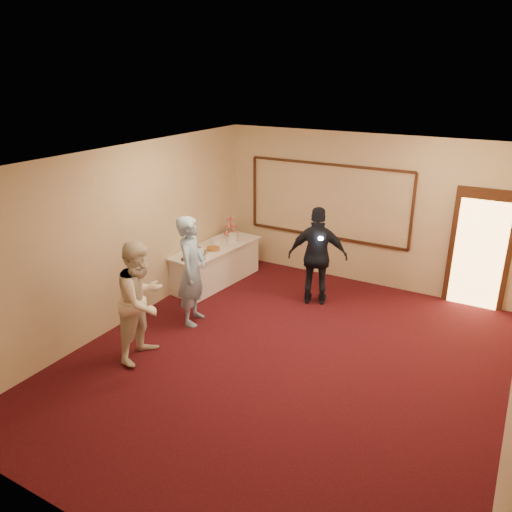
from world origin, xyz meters
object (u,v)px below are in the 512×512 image
Objects in this scene: pavlova_tray at (195,254)px; tart at (213,249)px; plate_stack_a at (216,242)px; plate_stack_b at (233,238)px; buffet_table at (215,264)px; woman at (142,301)px; man at (192,271)px; cupcake_stand at (231,227)px; guest at (318,256)px.

pavlova_tray reaches higher than tart.
plate_stack_a is 0.99× the size of plate_stack_b.
pavlova_tray reaches higher than buffet_table.
woman reaches higher than plate_stack_a.
tart is at bearing 3.73° from man.
buffet_table is 1.02m from cupcake_stand.
woman is (0.54, -2.66, 0.12)m from tart.
plate_stack_a is at bearing 93.72° from buffet_table.
woman is at bearing -78.46° from tart.
buffet_table is at bearing -110.04° from plate_stack_b.
plate_stack_b is 2.10m from man.
plate_stack_b is at bearing -53.27° from cupcake_stand.
guest is (1.53, 3.00, -0.00)m from woman.
cupcake_stand is 3.80m from woman.
pavlova_tray is 1.34× the size of cupcake_stand.
buffet_table is at bearing 4.50° from man.
pavlova_tray is 1.16m from plate_stack_b.
buffet_table is at bearing 8.00° from woman.
man reaches higher than guest.
cupcake_stand reaches higher than plate_stack_a.
plate_stack_a is 0.11× the size of woman.
tart is (0.25, -1.06, -0.14)m from cupcake_stand.
plate_stack_a is at bearing 111.48° from tart.
tart is 1.51m from man.
cupcake_stand is 0.24× the size of man.
pavlova_tray is 3.09× the size of plate_stack_a.
woman is at bearing -77.96° from cupcake_stand.
pavlova_tray reaches higher than plate_stack_b.
guest is (1.54, 1.74, -0.03)m from man.
cupcake_stand is at bearing 97.17° from pavlova_tray.
tart is (0.10, -0.20, 0.41)m from buffet_table.
tart is 0.17× the size of woman.
buffet_table is 1.81m from man.
plate_stack_b is at bearing 66.16° from plate_stack_a.
plate_stack_b is (0.31, -0.41, -0.08)m from cupcake_stand.
plate_stack_a is at bearing 7.80° from woman.
woman is at bearing 163.43° from man.
buffet_table is 0.47m from plate_stack_a.
tart is at bearing -95.27° from plate_stack_b.
woman reaches higher than buffet_table.
guest is (2.01, -0.30, 0.07)m from plate_stack_b.
plate_stack_b reaches higher than plate_stack_a.
plate_stack_b is at bearing 69.96° from buffet_table.
buffet_table is 1.19× the size of guest.
cupcake_stand is (-0.15, 0.85, 0.55)m from buffet_table.
woman is at bearing -74.51° from pavlova_tray.
cupcake_stand reaches higher than pavlova_tray.
woman reaches higher than cupcake_stand.
plate_stack_b is (0.16, 0.44, 0.47)m from buffet_table.
tart is 0.17× the size of guest.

